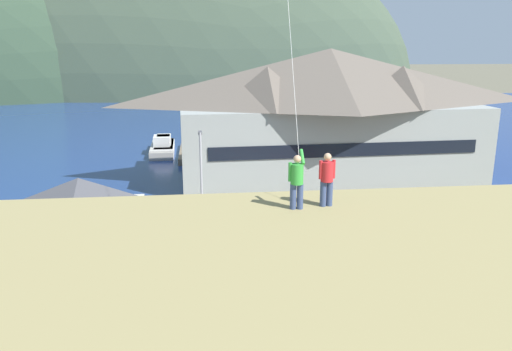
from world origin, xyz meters
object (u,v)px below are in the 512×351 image
object	(u,v)px
parked_car_mid_row_far	(239,226)
parked_car_front_row_end	(437,275)
parked_car_mid_row_center	(344,280)
storage_shed_near_lot	(82,218)
harbor_lodge	(329,111)
person_companion	(327,178)
parked_car_mid_row_near	(1,284)
moored_boat_inner_slip	(162,147)
moored_boat_outer_mooring	(223,150)
parked_car_back_row_right	(375,229)
parked_car_lone_by_shed	(492,223)
parking_light_pole	(201,172)
storage_shed_waterside	(227,158)
person_kite_flyer	(297,180)
parked_car_back_row_left	(179,275)
wharf_dock	(194,152)
moored_boat_wharfside	(164,147)

from	to	relation	value
parked_car_mid_row_far	parked_car_front_row_end	bearing A→B (deg)	-40.63
parked_car_mid_row_center	storage_shed_near_lot	bearing A→B (deg)	155.69
harbor_lodge	person_companion	distance (m)	30.48
harbor_lodge	parked_car_mid_row_near	xyz separation A→B (m)	(-21.30, -21.43, -5.27)
moored_boat_inner_slip	parked_car_front_row_end	size ratio (longest dim) A/B	1.94
moored_boat_outer_mooring	parked_car_back_row_right	bearing A→B (deg)	-72.97
parked_car_mid_row_far	parked_car_lone_by_shed	xyz separation A→B (m)	(16.29, -1.17, 0.00)
storage_shed_near_lot	parked_car_mid_row_center	size ratio (longest dim) A/B	1.74
storage_shed_near_lot	moored_boat_inner_slip	xyz separation A→B (m)	(2.33, 29.68, -1.88)
parked_car_mid_row_center	parked_car_lone_by_shed	distance (m)	13.62
storage_shed_near_lot	parked_car_lone_by_shed	world-z (taller)	storage_shed_near_lot
parked_car_mid_row_near	parking_light_pole	world-z (taller)	parking_light_pole
storage_shed_waterside	moored_boat_outer_mooring	distance (m)	11.42
moored_boat_inner_slip	parked_car_mid_row_far	bearing A→B (deg)	-76.28
storage_shed_near_lot	person_companion	size ratio (longest dim) A/B	4.30
person_kite_flyer	person_companion	world-z (taller)	person_kite_flyer
storage_shed_waterside	parked_car_mid_row_near	bearing A→B (deg)	-119.61
parked_car_front_row_end	parked_car_back_row_left	bearing A→B (deg)	173.82
parked_car_mid_row_center	parked_car_mid_row_far	size ratio (longest dim) A/B	0.99
parked_car_lone_by_shed	harbor_lodge	bearing A→B (deg)	113.53
parked_car_mid_row_far	person_kite_flyer	size ratio (longest dim) A/B	2.34
storage_shed_near_lot	parked_car_lone_by_shed	xyz separation A→B (m)	(25.40, 0.73, -1.53)
person_kite_flyer	moored_boat_outer_mooring	bearing A→B (deg)	90.85
parked_car_mid_row_center	moored_boat_outer_mooring	bearing A→B (deg)	97.43
parked_car_back_row_left	parked_car_mid_row_far	world-z (taller)	same
parked_car_mid_row_center	parked_car_lone_by_shed	bearing A→B (deg)	30.47
parked_car_front_row_end	parked_car_lone_by_shed	distance (m)	9.75
parked_car_back_row_left	parked_car_mid_row_far	bearing A→B (deg)	62.40
parked_car_mid_row_near	parking_light_pole	size ratio (longest dim) A/B	0.67
parked_car_mid_row_near	parked_car_front_row_end	bearing A→B (deg)	-3.43
storage_shed_near_lot	storage_shed_waterside	xyz separation A→B (m)	(9.11, 16.11, -0.29)
storage_shed_near_lot	person_companion	bearing A→B (deg)	-49.75
wharf_dock	parked_car_lone_by_shed	size ratio (longest dim) A/B	2.50
person_companion	parked_car_front_row_end	bearing A→B (deg)	41.79
person_companion	harbor_lodge	bearing A→B (deg)	75.54
moored_boat_inner_slip	parked_car_front_row_end	bearing A→B (deg)	-65.75
parked_car_back_row_left	parked_car_mid_row_far	distance (m)	7.48
storage_shed_near_lot	wharf_dock	world-z (taller)	storage_shed_near_lot
parked_car_back_row_left	parked_car_lone_by_shed	bearing A→B (deg)	15.44
harbor_lodge	parked_car_mid_row_far	xyz separation A→B (m)	(-9.38, -14.69, -5.27)
moored_boat_inner_slip	parked_car_lone_by_shed	bearing A→B (deg)	-51.45
parked_car_back_row_right	parked_car_mid_row_near	bearing A→B (deg)	-165.42
parked_car_mid_row_center	parked_car_back_row_left	distance (m)	8.15
storage_shed_waterside	moored_boat_wharfside	world-z (taller)	storage_shed_waterside
wharf_dock	parked_car_mid_row_far	world-z (taller)	parked_car_mid_row_far
moored_boat_wharfside	person_kite_flyer	size ratio (longest dim) A/B	3.78
harbor_lodge	parked_car_lone_by_shed	world-z (taller)	harbor_lodge
parked_car_mid_row_near	person_companion	xyz separation A→B (m)	(13.70, -8.03, 7.02)
parked_car_back_row_left	parking_light_pole	world-z (taller)	parking_light_pole
parked_car_back_row_left	parked_car_lone_by_shed	world-z (taller)	same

